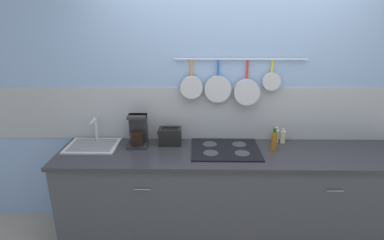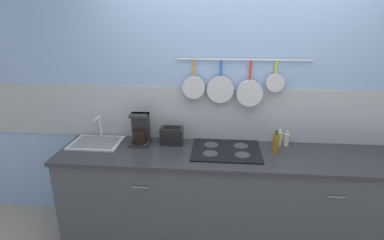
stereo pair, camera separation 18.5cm
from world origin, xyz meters
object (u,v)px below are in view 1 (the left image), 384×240
coffee_maker (138,133)px  bottle_dish_soap (283,137)px  toaster (170,136)px  bottle_hot_sauce (274,141)px  bottle_olive_oil (276,136)px

coffee_maker → bottle_dish_soap: (1.38, 0.08, -0.06)m
toaster → bottle_hot_sauce: bottle_hot_sauce is taller
toaster → bottle_hot_sauce: bearing=-7.3°
bottle_olive_oil → bottle_dish_soap: (0.06, -0.01, -0.00)m
bottle_hot_sauce → bottle_olive_oil: (0.07, 0.19, -0.02)m
bottle_dish_soap → coffee_maker: bearing=-176.6°
toaster → bottle_dish_soap: size_ratio=1.57×
bottle_olive_oil → coffee_maker: bearing=-175.8°
toaster → coffee_maker: bearing=-174.2°
bottle_olive_oil → bottle_dish_soap: bottle_olive_oil is taller
coffee_maker → bottle_olive_oil: (1.31, 0.10, -0.06)m
bottle_hot_sauce → bottle_dish_soap: bottle_hot_sauce is taller
bottle_olive_oil → bottle_hot_sauce: bearing=-109.5°
bottle_hot_sauce → bottle_dish_soap: 0.22m
toaster → bottle_olive_oil: toaster is taller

